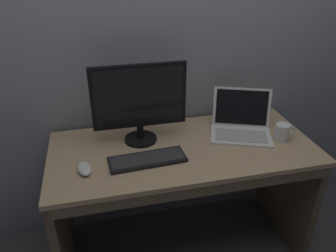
{
  "coord_description": "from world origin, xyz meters",
  "views": [
    {
      "loc": [
        -0.44,
        -1.51,
        1.76
      ],
      "look_at": [
        -0.09,
        0.0,
        0.92
      ],
      "focal_mm": 35.3,
      "sensor_mm": 36.0,
      "label": 1
    }
  ],
  "objects": [
    {
      "name": "back_wall",
      "position": [
        0.0,
        0.38,
        1.41
      ],
      "size": [
        4.95,
        0.04,
        2.83
      ],
      "primitive_type": "cube",
      "color": "gray",
      "rests_on": "ground"
    },
    {
      "name": "coffee_mug",
      "position": [
        0.57,
        -0.06,
        0.83
      ],
      "size": [
        0.12,
        0.08,
        0.1
      ],
      "color": "white",
      "rests_on": "desk"
    },
    {
      "name": "laptop_white",
      "position": [
        0.37,
        0.06,
        0.83
      ],
      "size": [
        0.43,
        0.39,
        0.24
      ],
      "color": "white",
      "rests_on": "desk"
    },
    {
      "name": "desk",
      "position": [
        0.0,
        -0.01,
        0.54
      ],
      "size": [
        1.47,
        0.67,
        0.78
      ],
      "color": "tan",
      "rests_on": "ground"
    },
    {
      "name": "external_monitor",
      "position": [
        -0.22,
        0.11,
        1.03
      ],
      "size": [
        0.52,
        0.18,
        0.46
      ],
      "color": "black",
      "rests_on": "desk"
    },
    {
      "name": "ground_plane",
      "position": [
        0.0,
        0.0,
        0.0
      ],
      "size": [
        14.0,
        14.0,
        0.0
      ],
      "primitive_type": "plane",
      "color": "#4C4C51"
    },
    {
      "name": "wired_keyboard",
      "position": [
        -0.22,
        -0.1,
        0.79
      ],
      "size": [
        0.41,
        0.17,
        0.02
      ],
      "color": "black",
      "rests_on": "desk"
    },
    {
      "name": "computer_mouse",
      "position": [
        -0.54,
        -0.12,
        0.8
      ],
      "size": [
        0.09,
        0.13,
        0.04
      ],
      "primitive_type": "ellipsoid",
      "rotation": [
        0.0,
        0.0,
        0.2
      ],
      "color": "white",
      "rests_on": "desk"
    }
  ]
}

